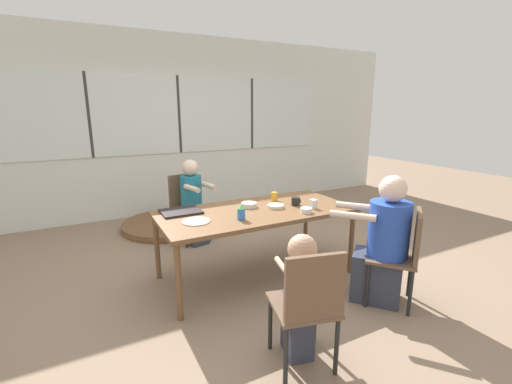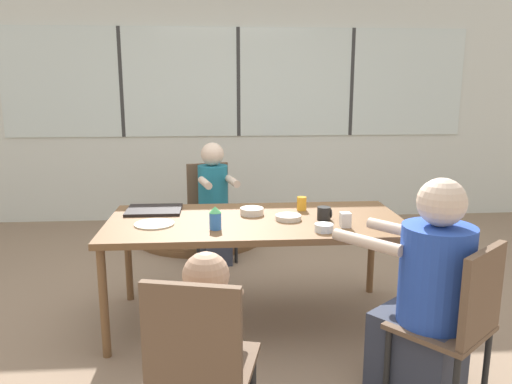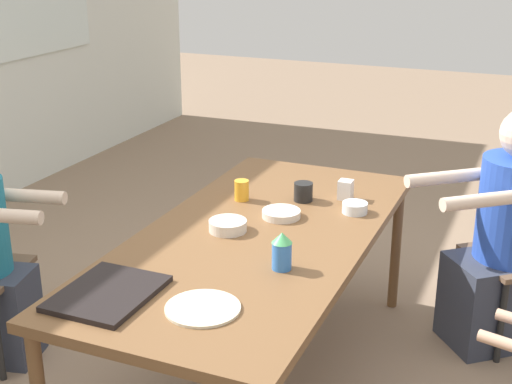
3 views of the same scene
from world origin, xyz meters
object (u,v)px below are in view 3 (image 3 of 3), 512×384
(bowl_fruit, at_px, (228,226))
(coffee_mug, at_px, (304,192))
(sippy_cup, at_px, (282,250))
(juice_glass, at_px, (242,190))
(person_woman_green_shirt, at_px, (505,243))
(bowl_cereal, at_px, (281,214))
(bowl_white_shallow, at_px, (355,208))
(milk_carton_small, at_px, (346,190))

(bowl_fruit, bearing_deg, coffee_mug, -20.24)
(sippy_cup, distance_m, juice_glass, 0.73)
(person_woman_green_shirt, xyz_separation_m, bowl_cereal, (-0.55, 0.89, 0.21))
(bowl_white_shallow, xyz_separation_m, bowl_cereal, (-0.17, 0.28, -0.01))
(bowl_white_shallow, bearing_deg, bowl_cereal, 122.16)
(bowl_white_shallow, relative_size, bowl_cereal, 0.67)
(person_woman_green_shirt, relative_size, sippy_cup, 8.01)
(milk_carton_small, xyz_separation_m, bowl_fruit, (-0.55, 0.34, -0.02))
(bowl_white_shallow, height_order, bowl_fruit, same)
(coffee_mug, height_order, juice_glass, juice_glass)
(sippy_cup, relative_size, milk_carton_small, 1.59)
(milk_carton_small, bearing_deg, person_woman_green_shirt, -71.86)
(juice_glass, distance_m, bowl_cereal, 0.28)
(sippy_cup, xyz_separation_m, juice_glass, (0.59, 0.42, -0.03))
(coffee_mug, height_order, sippy_cup, sippy_cup)
(coffee_mug, bearing_deg, bowl_cereal, 175.08)
(milk_carton_small, xyz_separation_m, bowl_white_shallow, (-0.15, -0.09, -0.02))
(coffee_mug, xyz_separation_m, bowl_cereal, (-0.23, 0.02, -0.03))
(bowl_white_shallow, bearing_deg, sippy_cup, 171.51)
(sippy_cup, bearing_deg, coffee_mug, 13.02)
(person_woman_green_shirt, relative_size, milk_carton_small, 12.71)
(bowl_white_shallow, relative_size, bowl_fruit, 0.71)
(sippy_cup, relative_size, bowl_fruit, 0.91)
(coffee_mug, distance_m, bowl_cereal, 0.23)
(juice_glass, distance_m, milk_carton_small, 0.48)
(milk_carton_small, bearing_deg, bowl_white_shallow, -150.00)
(sippy_cup, distance_m, bowl_cereal, 0.50)
(bowl_cereal, bearing_deg, milk_carton_small, -30.42)
(coffee_mug, height_order, bowl_cereal, coffee_mug)
(person_woman_green_shirt, xyz_separation_m, milk_carton_small, (-0.23, 0.70, 0.24))
(coffee_mug, distance_m, bowl_fruit, 0.49)
(person_woman_green_shirt, bearing_deg, juice_glass, 71.17)
(milk_carton_small, distance_m, bowl_fruit, 0.65)
(milk_carton_small, distance_m, bowl_cereal, 0.38)
(coffee_mug, distance_m, milk_carton_small, 0.19)
(juice_glass, xyz_separation_m, bowl_fruit, (-0.35, -0.09, -0.02))
(milk_carton_small, bearing_deg, sippy_cup, 179.34)
(coffee_mug, relative_size, bowl_fruit, 0.59)
(bowl_white_shallow, bearing_deg, coffee_mug, 77.69)
(person_woman_green_shirt, xyz_separation_m, bowl_fruit, (-0.78, 1.04, 0.22))
(milk_carton_small, bearing_deg, coffee_mug, 118.84)
(juice_glass, bearing_deg, coffee_mug, -68.50)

